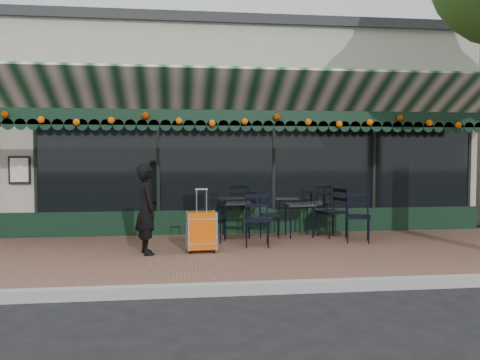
{
  "coord_description": "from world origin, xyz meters",
  "views": [
    {
      "loc": [
        -0.65,
        -6.52,
        1.83
      ],
      "look_at": [
        0.38,
        1.6,
        1.4
      ],
      "focal_mm": 38.0,
      "sensor_mm": 36.0,
      "label": 1
    }
  ],
  "objects": [
    {
      "name": "ground",
      "position": [
        0.0,
        0.0,
        0.0
      ],
      "size": [
        80.0,
        80.0,
        0.0
      ],
      "primitive_type": "plane",
      "color": "black",
      "rests_on": "ground"
    },
    {
      "name": "sidewalk",
      "position": [
        0.0,
        2.0,
        0.07
      ],
      "size": [
        18.0,
        4.0,
        0.15
      ],
      "primitive_type": "cube",
      "color": "brown",
      "rests_on": "ground"
    },
    {
      "name": "curb",
      "position": [
        0.0,
        -0.08,
        0.07
      ],
      "size": [
        18.0,
        0.16,
        0.15
      ],
      "primitive_type": "cube",
      "color": "#9E9E99",
      "rests_on": "ground"
    },
    {
      "name": "restaurant_building",
      "position": [
        0.0,
        7.84,
        2.27
      ],
      "size": [
        12.0,
        9.6,
        4.5
      ],
      "color": "#A19D8C",
      "rests_on": "ground"
    },
    {
      "name": "woman",
      "position": [
        -1.13,
        2.0,
        0.9
      ],
      "size": [
        0.5,
        0.63,
        1.5
      ],
      "primitive_type": "imported",
      "rotation": [
        0.0,
        0.0,
        1.85
      ],
      "color": "black",
      "rests_on": "sidewalk"
    },
    {
      "name": "suitcase",
      "position": [
        -0.22,
        2.0,
        0.51
      ],
      "size": [
        0.49,
        0.3,
        1.08
      ],
      "rotation": [
        0.0,
        0.0,
        0.09
      ],
      "color": "#E65307",
      "rests_on": "sidewalk"
    },
    {
      "name": "cafe_table_a",
      "position": [
        1.82,
        3.4,
        0.75
      ],
      "size": [
        0.54,
        0.54,
        0.67
      ],
      "color": "black",
      "rests_on": "sidewalk"
    },
    {
      "name": "cafe_table_b",
      "position": [
        0.55,
        3.54,
        0.78
      ],
      "size": [
        0.57,
        0.57,
        0.7
      ],
      "color": "black",
      "rests_on": "sidewalk"
    },
    {
      "name": "chair_a_left",
      "position": [
        2.46,
        3.31,
        0.64
      ],
      "size": [
        0.63,
        0.63,
        0.98
      ],
      "primitive_type": null,
      "rotation": [
        0.0,
        0.0,
        -1.23
      ],
      "color": "black",
      "rests_on": "sidewalk"
    },
    {
      "name": "chair_a_right",
      "position": [
        2.39,
        3.61,
        0.59
      ],
      "size": [
        0.55,
        0.55,
        0.89
      ],
      "primitive_type": null,
      "rotation": [
        0.0,
        0.0,
        1.3
      ],
      "color": "black",
      "rests_on": "sidewalk"
    },
    {
      "name": "chair_a_front",
      "position": [
        2.77,
        2.65,
        0.62
      ],
      "size": [
        0.59,
        0.59,
        0.94
      ],
      "primitive_type": null,
      "rotation": [
        0.0,
        0.0,
        -0.32
      ],
      "color": "black",
      "rests_on": "sidewalk"
    },
    {
      "name": "chair_b_left",
      "position": [
        0.07,
        3.0,
        0.54
      ],
      "size": [
        0.5,
        0.5,
        0.79
      ],
      "primitive_type": null,
      "rotation": [
        0.0,
        0.0,
        -1.9
      ],
      "color": "black",
      "rests_on": "sidewalk"
    },
    {
      "name": "chair_b_right",
      "position": [
        1.21,
        3.42,
        0.58
      ],
      "size": [
        0.49,
        0.49,
        0.87
      ],
      "primitive_type": null,
      "rotation": [
        0.0,
        0.0,
        1.42
      ],
      "color": "black",
      "rests_on": "sidewalk"
    },
    {
      "name": "chair_b_front",
      "position": [
        0.81,
        2.47,
        0.62
      ],
      "size": [
        0.53,
        0.53,
        0.95
      ],
      "primitive_type": null,
      "rotation": [
        0.0,
        0.0,
        -0.13
      ],
      "color": "black",
      "rests_on": "sidewalk"
    }
  ]
}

